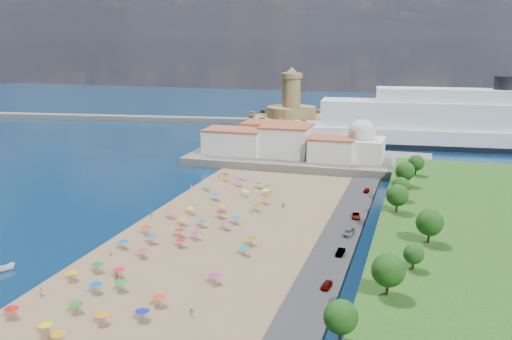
% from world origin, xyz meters
% --- Properties ---
extents(ground, '(700.00, 700.00, 0.00)m').
position_xyz_m(ground, '(0.00, 0.00, 0.00)').
color(ground, '#071938').
rests_on(ground, ground).
extents(terrace, '(90.00, 36.00, 3.00)m').
position_xyz_m(terrace, '(10.00, 73.00, 1.50)').
color(terrace, '#59544C').
rests_on(terrace, ground).
extents(jetty, '(18.00, 70.00, 2.40)m').
position_xyz_m(jetty, '(-12.00, 108.00, 1.20)').
color(jetty, '#59544C').
rests_on(jetty, ground).
extents(breakwater, '(199.03, 34.77, 2.60)m').
position_xyz_m(breakwater, '(-110.00, 153.00, 1.30)').
color(breakwater, '#59544C').
rests_on(breakwater, ground).
extents(waterfront_buildings, '(57.00, 29.00, 11.00)m').
position_xyz_m(waterfront_buildings, '(-3.05, 73.64, 7.88)').
color(waterfront_buildings, silver).
rests_on(waterfront_buildings, terrace).
extents(domed_building, '(16.00, 16.00, 15.00)m').
position_xyz_m(domed_building, '(30.00, 71.00, 8.97)').
color(domed_building, silver).
rests_on(domed_building, terrace).
extents(fortress, '(40.00, 40.00, 32.40)m').
position_xyz_m(fortress, '(-12.00, 138.00, 6.68)').
color(fortress, olive).
rests_on(fortress, ground).
extents(cruise_ship, '(142.61, 33.38, 30.87)m').
position_xyz_m(cruise_ship, '(63.11, 121.97, 9.14)').
color(cruise_ship, black).
rests_on(cruise_ship, ground).
extents(beach_parasols, '(32.04, 115.08, 2.20)m').
position_xyz_m(beach_parasols, '(-1.49, -12.61, 2.15)').
color(beach_parasols, gray).
rests_on(beach_parasols, beach).
extents(beachgoers, '(33.08, 92.62, 1.84)m').
position_xyz_m(beachgoers, '(-4.71, -7.07, 1.11)').
color(beachgoers, tan).
rests_on(beachgoers, beach).
extents(parked_cars, '(2.79, 74.22, 1.44)m').
position_xyz_m(parked_cars, '(36.00, -1.09, 1.36)').
color(parked_cars, gray).
rests_on(parked_cars, promenade).
extents(hillside_trees, '(16.78, 107.97, 7.20)m').
position_xyz_m(hillside_trees, '(48.40, -9.06, 10.03)').
color(hillside_trees, '#382314').
rests_on(hillside_trees, hillside).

